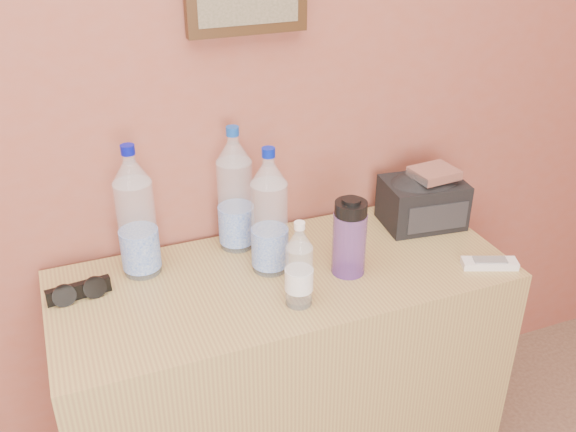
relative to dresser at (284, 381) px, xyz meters
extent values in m
plane|color=#955347|center=(-0.52, 0.26, 0.99)|extent=(4.00, 0.00, 4.00)
cube|color=#AD8848|center=(0.00, 0.00, 0.00)|extent=(1.16, 0.48, 0.72)
cylinder|color=silver|center=(-0.33, 0.14, 0.51)|extent=(0.09, 0.09, 0.30)
cylinder|color=#070D9C|center=(-0.33, 0.14, 0.70)|extent=(0.03, 0.03, 0.02)
cylinder|color=#A8BDD7|center=(-0.07, 0.18, 0.51)|extent=(0.09, 0.09, 0.30)
cylinder|color=#1145AA|center=(-0.07, 0.18, 0.69)|extent=(0.03, 0.03, 0.02)
cylinder|color=silver|center=(-0.02, 0.04, 0.51)|extent=(0.09, 0.09, 0.29)
cylinder|color=#061AA8|center=(-0.02, 0.04, 0.68)|extent=(0.03, 0.03, 0.02)
cylinder|color=#A8C8D4|center=(-0.01, -0.13, 0.46)|extent=(0.06, 0.06, 0.19)
cylinder|color=white|center=(-0.01, -0.13, 0.57)|extent=(0.03, 0.03, 0.02)
cylinder|color=#603893|center=(0.16, -0.05, 0.44)|extent=(0.08, 0.08, 0.16)
cylinder|color=black|center=(0.16, -0.05, 0.55)|extent=(0.08, 0.08, 0.04)
cube|color=white|center=(0.50, -0.17, 0.37)|extent=(0.15, 0.09, 0.02)
cube|color=silver|center=(0.48, 0.08, 0.53)|extent=(0.13, 0.11, 0.02)
camera|label=1|loc=(-0.49, -1.27, 1.27)|focal=40.00mm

